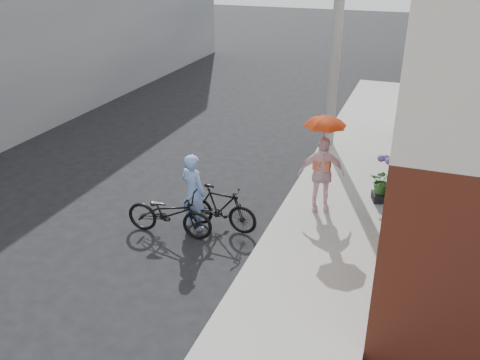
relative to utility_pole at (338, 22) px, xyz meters
The scene contains 11 objects.
ground 7.03m from the utility_pole, 100.39° to the right, with size 80.00×80.00×0.00m, color black.
sidewalk 5.37m from the utility_pole, 75.96° to the right, with size 2.20×24.00×0.12m, color gray.
curb 5.28m from the utility_pole, 92.29° to the right, with size 0.12×24.00×0.12m, color #9E9E99.
utility_pole is the anchor object (origin of this frame).
officer 6.33m from the utility_pole, 107.30° to the right, with size 0.60×0.39×1.63m, color #7FA0E2.
bike_left 6.93m from the utility_pole, 109.20° to the right, with size 0.63×1.82×0.95m, color black.
bike_right 6.24m from the utility_pole, 102.44° to the right, with size 0.45×1.60×0.96m, color black.
kimono_woman 4.76m from the utility_pole, 81.65° to the right, with size 0.97×0.40×1.65m, color #F9D1D8.
parasol 4.24m from the utility_pole, 81.65° to the right, with size 0.84×0.84×0.73m, color #DB4C19.
planter 4.89m from the utility_pole, 60.18° to the right, with size 0.36×0.36×0.19m, color black.
potted_plant 4.65m from the utility_pole, 60.18° to the right, with size 0.52×0.45×0.58m, color #326026.
Camera 1 is at (3.45, -7.75, 5.36)m, focal length 38.00 mm.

